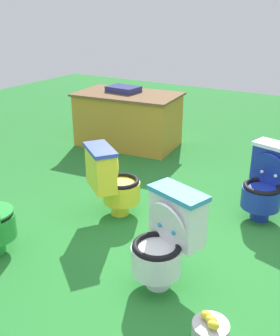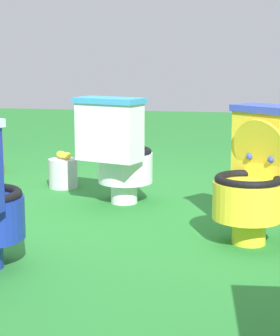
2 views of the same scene
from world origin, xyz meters
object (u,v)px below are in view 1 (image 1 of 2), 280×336
object	(u,v)px
toilet_blue	(268,182)
toilet_yellow	(112,181)
vendor_table	(128,119)
toilet_white	(166,239)

from	to	relation	value
toilet_blue	toilet_yellow	world-z (taller)	same
toilet_yellow	vendor_table	bearing A→B (deg)	155.43
toilet_blue	vendor_table	distance (m)	2.57
toilet_white	vendor_table	size ratio (longest dim) A/B	0.47
toilet_blue	toilet_white	distance (m)	1.43
toilet_blue	toilet_white	bearing A→B (deg)	89.75
vendor_table	toilet_blue	bearing A→B (deg)	-25.76
toilet_blue	toilet_yellow	xyz separation A→B (m)	(-1.28, -0.76, 0.00)
toilet_blue	toilet_yellow	bearing A→B (deg)	45.05
toilet_blue	vendor_table	xyz separation A→B (m)	(-2.31, 1.12, 0.02)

